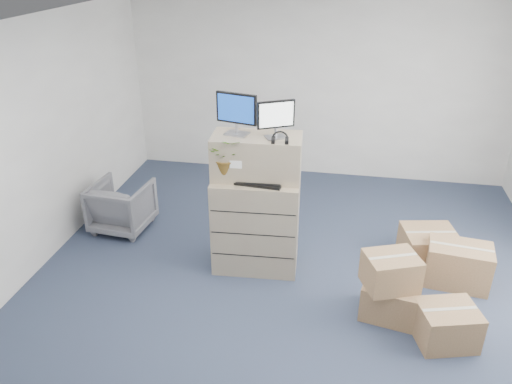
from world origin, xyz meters
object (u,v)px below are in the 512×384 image
(office_chair, at_px, (122,204))
(water_bottle, at_px, (267,165))
(monitor_left, at_px, (236,112))
(monitor_right, at_px, (276,117))
(potted_plant, at_px, (227,161))
(keyboard, at_px, (258,182))
(filing_cabinet_lower, at_px, (256,223))

(office_chair, bearing_deg, water_bottle, 172.80)
(monitor_left, height_order, office_chair, monitor_left)
(water_bottle, bearing_deg, monitor_right, -25.53)
(water_bottle, relative_size, potted_plant, 0.59)
(keyboard, bearing_deg, monitor_left, 153.08)
(potted_plant, bearing_deg, monitor_right, 15.07)
(filing_cabinet_lower, bearing_deg, keyboard, -75.11)
(potted_plant, relative_size, office_chair, 0.65)
(potted_plant, height_order, office_chair, potted_plant)
(water_bottle, bearing_deg, filing_cabinet_lower, -145.25)
(filing_cabinet_lower, height_order, water_bottle, water_bottle)
(office_chair, bearing_deg, monitor_left, 169.83)
(office_chair, bearing_deg, potted_plant, 164.01)
(filing_cabinet_lower, height_order, keyboard, keyboard)
(monitor_right, bearing_deg, water_bottle, 126.79)
(potted_plant, distance_m, office_chair, 2.00)
(monitor_right, bearing_deg, keyboard, -167.02)
(monitor_right, height_order, office_chair, monitor_right)
(monitor_left, bearing_deg, filing_cabinet_lower, -0.20)
(keyboard, bearing_deg, water_bottle, 74.74)
(monitor_left, distance_m, office_chair, 2.32)
(monitor_right, xyz_separation_m, keyboard, (-0.17, -0.14, -0.70))
(monitor_right, distance_m, office_chair, 2.64)
(water_bottle, distance_m, potted_plant, 0.46)
(filing_cabinet_lower, bearing_deg, water_bottle, 31.27)
(filing_cabinet_lower, distance_m, monitor_left, 1.33)
(monitor_left, relative_size, potted_plant, 0.96)
(monitor_right, xyz_separation_m, office_chair, (-2.13, 0.48, -1.48))
(filing_cabinet_lower, bearing_deg, monitor_right, 5.23)
(office_chair, bearing_deg, filing_cabinet_lower, 169.97)
(filing_cabinet_lower, bearing_deg, potted_plant, -164.28)
(filing_cabinet_lower, relative_size, keyboard, 2.07)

